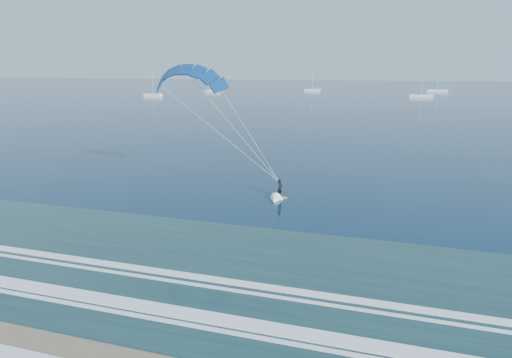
{
  "coord_description": "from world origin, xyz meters",
  "views": [
    {
      "loc": [
        15.64,
        -13.37,
        12.24
      ],
      "look_at": [
        3.86,
        23.86,
        2.68
      ],
      "focal_mm": 32.0,
      "sensor_mm": 36.0,
      "label": 1
    }
  ],
  "objects_px": {
    "sailboat_0": "(153,95)",
    "sailboat_4": "(437,91)",
    "sailboat_2": "(312,90)",
    "kitesurfer_rig": "(228,122)",
    "sailboat_3": "(421,96)",
    "sailboat_1": "(213,91)"
  },
  "relations": [
    {
      "from": "sailboat_1",
      "to": "sailboat_4",
      "type": "distance_m",
      "value": 115.67
    },
    {
      "from": "sailboat_3",
      "to": "sailboat_4",
      "type": "distance_m",
      "value": 50.5
    },
    {
      "from": "kitesurfer_rig",
      "to": "sailboat_3",
      "type": "bearing_deg",
      "value": 82.22
    },
    {
      "from": "kitesurfer_rig",
      "to": "sailboat_0",
      "type": "relative_size",
      "value": 1.28
    },
    {
      "from": "sailboat_4",
      "to": "sailboat_2",
      "type": "bearing_deg",
      "value": -168.06
    },
    {
      "from": "sailboat_1",
      "to": "sailboat_2",
      "type": "bearing_deg",
      "value": 26.56
    },
    {
      "from": "kitesurfer_rig",
      "to": "sailboat_2",
      "type": "bearing_deg",
      "value": 98.51
    },
    {
      "from": "kitesurfer_rig",
      "to": "sailboat_1",
      "type": "bearing_deg",
      "value": 113.26
    },
    {
      "from": "kitesurfer_rig",
      "to": "sailboat_0",
      "type": "height_order",
      "value": "kitesurfer_rig"
    },
    {
      "from": "sailboat_2",
      "to": "sailboat_3",
      "type": "relative_size",
      "value": 0.87
    },
    {
      "from": "sailboat_0",
      "to": "sailboat_4",
      "type": "bearing_deg",
      "value": 33.19
    },
    {
      "from": "kitesurfer_rig",
      "to": "sailboat_0",
      "type": "xyz_separation_m",
      "value": [
        -87.97,
        138.31,
        -6.6
      ]
    },
    {
      "from": "sailboat_0",
      "to": "kitesurfer_rig",
      "type": "bearing_deg",
      "value": -57.54
    },
    {
      "from": "kitesurfer_rig",
      "to": "sailboat_0",
      "type": "distance_m",
      "value": 164.05
    },
    {
      "from": "kitesurfer_rig",
      "to": "sailboat_4",
      "type": "xyz_separation_m",
      "value": [
        32.21,
        216.93,
        -6.58
      ]
    },
    {
      "from": "sailboat_0",
      "to": "sailboat_3",
      "type": "xyz_separation_m",
      "value": [
        110.83,
        29.0,
        0.01
      ]
    },
    {
      "from": "sailboat_4",
      "to": "sailboat_1",
      "type": "bearing_deg",
      "value": -161.48
    },
    {
      "from": "sailboat_1",
      "to": "sailboat_2",
      "type": "xyz_separation_m",
      "value": [
        47.0,
        23.49,
        0.0
      ]
    },
    {
      "from": "sailboat_2",
      "to": "sailboat_3",
      "type": "xyz_separation_m",
      "value": [
        53.32,
        -36.37,
        0.01
      ]
    },
    {
      "from": "kitesurfer_rig",
      "to": "sailboat_2",
      "type": "height_order",
      "value": "kitesurfer_rig"
    },
    {
      "from": "sailboat_3",
      "to": "kitesurfer_rig",
      "type": "bearing_deg",
      "value": -97.78
    },
    {
      "from": "kitesurfer_rig",
      "to": "sailboat_4",
      "type": "bearing_deg",
      "value": 81.55
    }
  ]
}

